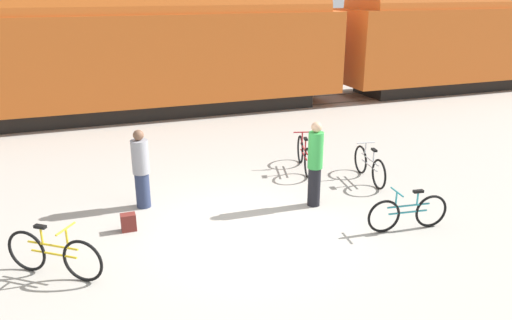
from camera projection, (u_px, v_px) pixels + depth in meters
The scene contains 11 objects.
ground_plane at pixel (250, 231), 9.56m from camera, with size 80.00×80.00×0.00m, color #A8A399.
freight_train at pixel (156, 42), 17.59m from camera, with size 42.49×2.91×4.95m.
rail_near at pixel (164, 117), 17.80m from camera, with size 54.49×0.07×0.01m, color #4C4238.
rail_far at pixel (157, 109), 19.07m from camera, with size 54.49×0.07×0.01m, color #4C4238.
bicycle_maroon at pixel (304, 155), 12.63m from camera, with size 0.57×1.75×0.93m.
bicycle_teal at pixel (408, 213), 9.51m from camera, with size 1.65×0.46×0.82m.
bicycle_silver at pixel (369, 166), 11.93m from camera, with size 0.46×1.76×0.88m.
bicycle_yellow at pixel (54, 255), 7.96m from camera, with size 1.46×1.12×0.91m.
person_in_grey at pixel (141, 169), 10.35m from camera, with size 0.35×0.35×1.69m.
person_in_green at pixel (315, 164), 10.39m from camera, with size 0.31×0.31×1.84m.
backpack at pixel (128, 222), 9.53m from camera, with size 0.28×0.20×0.34m.
Camera 1 is at (-2.83, -8.10, 4.44)m, focal length 35.00 mm.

